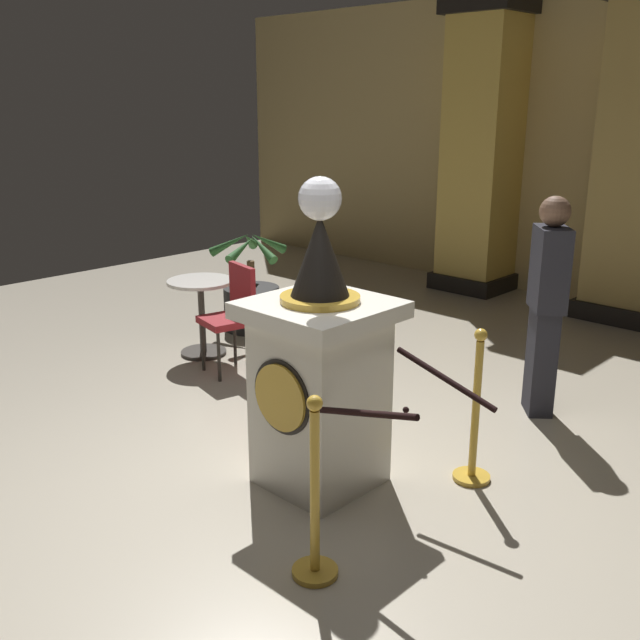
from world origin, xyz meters
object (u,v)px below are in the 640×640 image
Objects in this scene: cafe_chair_red at (233,309)px; bystander_guest at (547,301)px; stanchion_near at (315,515)px; stanchion_far at (474,429)px; cafe_table at (201,307)px; potted_palm_left at (252,300)px; pedestal_clock at (320,372)px.

bystander_guest is at bearing 23.73° from cafe_chair_red.
stanchion_near is 1.03× the size of cafe_chair_red.
cafe_table is (-3.17, 0.29, 0.11)m from stanchion_far.
bystander_guest is at bearing 18.25° from cafe_table.
bystander_guest is 3.14m from cafe_table.
cafe_chair_red is (0.84, -0.93, 0.26)m from potted_palm_left.
bystander_guest is at bearing 2.09° from potted_palm_left.
pedestal_clock is 2.64× the size of cafe_table.
pedestal_clock is 1.15× the size of bystander_guest.
pedestal_clock is at bearing -21.48° from cafe_table.
stanchion_near reaches higher than cafe_table.
stanchion_near is 0.59× the size of bystander_guest.
cafe_chair_red is (0.57, -0.08, 0.11)m from cafe_table.
potted_palm_left is 0.91m from cafe_table.
stanchion_near is at bearing -47.60° from pedestal_clock.
bystander_guest reaches higher than potted_palm_left.
pedestal_clock is 2.00× the size of cafe_chair_red.
cafe_chair_red is at bearing 147.87° from stanchion_near.
bystander_guest is (-0.21, 1.26, 0.54)m from stanchion_far.
cafe_chair_red is at bearing 175.35° from stanchion_far.
pedestal_clock reaches higher than bystander_guest.
potted_palm_left reaches higher than cafe_table.
stanchion_far is 3.18m from cafe_table.
stanchion_far is 1.39× the size of cafe_table.
cafe_chair_red is (-2.39, -1.05, -0.32)m from bystander_guest.
pedestal_clock reaches higher than stanchion_far.
potted_palm_left is (-2.75, 1.83, -0.43)m from pedestal_clock.
stanchion_near is 3.55m from cafe_table.
bystander_guest is (3.23, 0.12, 0.58)m from potted_palm_left.
stanchion_near is at bearing -32.13° from cafe_chair_red.
potted_palm_left reaches higher than stanchion_far.
pedestal_clock reaches higher than cafe_table.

